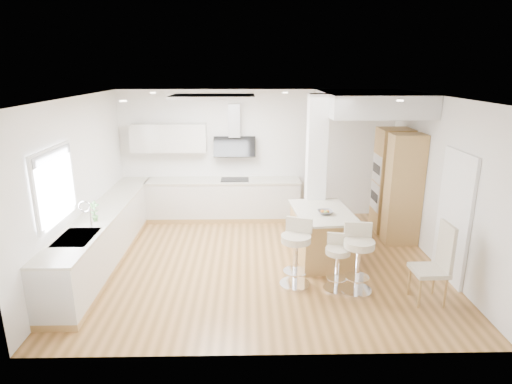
{
  "coord_description": "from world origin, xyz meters",
  "views": [
    {
      "loc": [
        -0.22,
        -6.78,
        3.26
      ],
      "look_at": [
        -0.08,
        0.4,
        1.15
      ],
      "focal_mm": 30.0,
      "sensor_mm": 36.0,
      "label": 1
    }
  ],
  "objects_px": {
    "bar_stool_b": "(337,260)",
    "bar_stool_c": "(358,255)",
    "peninsula": "(322,234)",
    "dining_chair": "(437,261)",
    "bar_stool_a": "(296,249)"
  },
  "relations": [
    {
      "from": "bar_stool_b",
      "to": "bar_stool_c",
      "type": "height_order",
      "value": "bar_stool_c"
    },
    {
      "from": "peninsula",
      "to": "bar_stool_b",
      "type": "xyz_separation_m",
      "value": [
        0.05,
        -1.11,
        0.04
      ]
    },
    {
      "from": "bar_stool_b",
      "to": "dining_chair",
      "type": "distance_m",
      "value": 1.39
    },
    {
      "from": "bar_stool_a",
      "to": "dining_chair",
      "type": "height_order",
      "value": "dining_chair"
    },
    {
      "from": "bar_stool_b",
      "to": "bar_stool_c",
      "type": "relative_size",
      "value": 0.83
    },
    {
      "from": "peninsula",
      "to": "dining_chair",
      "type": "distance_m",
      "value": 2.03
    },
    {
      "from": "peninsula",
      "to": "bar_stool_a",
      "type": "xyz_separation_m",
      "value": [
        -0.56,
        -0.95,
        0.15
      ]
    },
    {
      "from": "peninsula",
      "to": "dining_chair",
      "type": "relative_size",
      "value": 1.28
    },
    {
      "from": "bar_stool_c",
      "to": "dining_chair",
      "type": "relative_size",
      "value": 0.88
    },
    {
      "from": "bar_stool_b",
      "to": "bar_stool_a",
      "type": "bearing_deg",
      "value": 177.45
    },
    {
      "from": "peninsula",
      "to": "bar_stool_b",
      "type": "bearing_deg",
      "value": -92.49
    },
    {
      "from": "bar_stool_a",
      "to": "bar_stool_b",
      "type": "distance_m",
      "value": 0.63
    },
    {
      "from": "bar_stool_c",
      "to": "dining_chair",
      "type": "bearing_deg",
      "value": -12.11
    },
    {
      "from": "peninsula",
      "to": "bar_stool_c",
      "type": "xyz_separation_m",
      "value": [
        0.34,
        -1.16,
        0.14
      ]
    },
    {
      "from": "bar_stool_b",
      "to": "dining_chair",
      "type": "height_order",
      "value": "dining_chair"
    }
  ]
}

